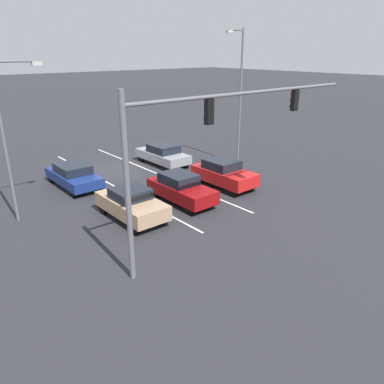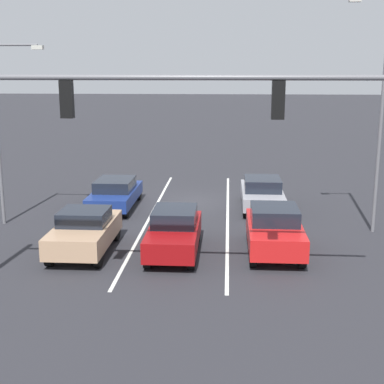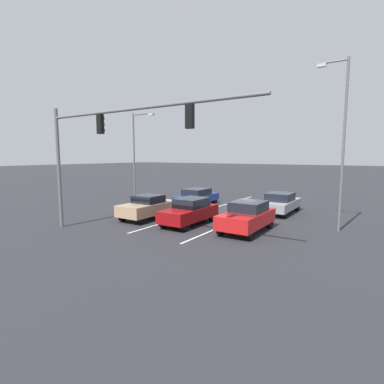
{
  "view_description": "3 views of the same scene",
  "coord_description": "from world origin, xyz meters",
  "px_view_note": "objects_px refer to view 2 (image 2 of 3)",
  "views": [
    {
      "loc": [
        11.96,
        22.54,
        7.82
      ],
      "look_at": [
        0.61,
        9.04,
        1.12
      ],
      "focal_mm": 35.0,
      "sensor_mm": 36.0,
      "label": 1
    },
    {
      "loc": [
        -1.7,
        25.66,
        6.4
      ],
      "look_at": [
        -0.36,
        6.03,
        1.89
      ],
      "focal_mm": 50.0,
      "sensor_mm": 36.0,
      "label": 2
    },
    {
      "loc": [
        -9.67,
        22.29,
        4.12
      ],
      "look_at": [
        -0.03,
        7.61,
        1.98
      ],
      "focal_mm": 28.0,
      "sensor_mm": 36.0,
      "label": 3
    }
  ],
  "objects_px": {
    "car_maroon_midlane_front": "(174,231)",
    "car_navy_rightlane_second": "(115,193)",
    "traffic_signal_gantry": "(73,127)",
    "street_lamp_left_shoulder": "(379,103)",
    "car_tan_rightlane_front": "(85,231)",
    "street_lamp_right_shoulder": "(2,120)",
    "car_red_leftlane_front": "(274,230)",
    "car_gray_leftlane_second": "(262,193)"
  },
  "relations": [
    {
      "from": "car_maroon_midlane_front",
      "to": "car_navy_rightlane_second",
      "type": "height_order",
      "value": "car_maroon_midlane_front"
    },
    {
      "from": "traffic_signal_gantry",
      "to": "car_navy_rightlane_second",
      "type": "bearing_deg",
      "value": -83.05
    },
    {
      "from": "car_maroon_midlane_front",
      "to": "street_lamp_left_shoulder",
      "type": "height_order",
      "value": "street_lamp_left_shoulder"
    },
    {
      "from": "street_lamp_left_shoulder",
      "to": "car_tan_rightlane_front",
      "type": "bearing_deg",
      "value": 16.67
    },
    {
      "from": "car_maroon_midlane_front",
      "to": "street_lamp_right_shoulder",
      "type": "bearing_deg",
      "value": -23.71
    },
    {
      "from": "car_maroon_midlane_front",
      "to": "street_lamp_right_shoulder",
      "type": "relative_size",
      "value": 0.56
    },
    {
      "from": "car_red_leftlane_front",
      "to": "street_lamp_right_shoulder",
      "type": "relative_size",
      "value": 0.55
    },
    {
      "from": "car_navy_rightlane_second",
      "to": "street_lamp_right_shoulder",
      "type": "distance_m",
      "value": 6.12
    },
    {
      "from": "car_gray_leftlane_second",
      "to": "street_lamp_right_shoulder",
      "type": "bearing_deg",
      "value": 16.81
    },
    {
      "from": "car_navy_rightlane_second",
      "to": "street_lamp_right_shoulder",
      "type": "bearing_deg",
      "value": 36.77
    },
    {
      "from": "street_lamp_right_shoulder",
      "to": "car_tan_rightlane_front",
      "type": "bearing_deg",
      "value": 140.99
    },
    {
      "from": "car_maroon_midlane_front",
      "to": "car_red_leftlane_front",
      "type": "bearing_deg",
      "value": -175.01
    },
    {
      "from": "car_red_leftlane_front",
      "to": "traffic_signal_gantry",
      "type": "relative_size",
      "value": 0.33
    },
    {
      "from": "car_red_leftlane_front",
      "to": "car_gray_leftlane_second",
      "type": "bearing_deg",
      "value": -89.37
    },
    {
      "from": "car_tan_rightlane_front",
      "to": "car_navy_rightlane_second",
      "type": "height_order",
      "value": "car_tan_rightlane_front"
    },
    {
      "from": "car_tan_rightlane_front",
      "to": "car_gray_leftlane_second",
      "type": "xyz_separation_m",
      "value": [
        -6.68,
        -6.64,
        -0.03
      ]
    },
    {
      "from": "car_maroon_midlane_front",
      "to": "traffic_signal_gantry",
      "type": "bearing_deg",
      "value": 65.26
    },
    {
      "from": "car_maroon_midlane_front",
      "to": "traffic_signal_gantry",
      "type": "distance_m",
      "value": 6.54
    },
    {
      "from": "car_red_leftlane_front",
      "to": "street_lamp_left_shoulder",
      "type": "xyz_separation_m",
      "value": [
        -4.06,
        -2.79,
        4.32
      ]
    },
    {
      "from": "street_lamp_right_shoulder",
      "to": "car_navy_rightlane_second",
      "type": "bearing_deg",
      "value": -143.23
    },
    {
      "from": "traffic_signal_gantry",
      "to": "street_lamp_left_shoulder",
      "type": "distance_m",
      "value": 12.41
    },
    {
      "from": "car_gray_leftlane_second",
      "to": "street_lamp_right_shoulder",
      "type": "xyz_separation_m",
      "value": [
        10.84,
        3.27,
        3.63
      ]
    },
    {
      "from": "car_maroon_midlane_front",
      "to": "car_tan_rightlane_front",
      "type": "height_order",
      "value": "car_maroon_midlane_front"
    },
    {
      "from": "car_red_leftlane_front",
      "to": "car_maroon_midlane_front",
      "type": "relative_size",
      "value": 0.97
    },
    {
      "from": "car_maroon_midlane_front",
      "to": "car_tan_rightlane_front",
      "type": "relative_size",
      "value": 1.03
    },
    {
      "from": "traffic_signal_gantry",
      "to": "street_lamp_right_shoulder",
      "type": "relative_size",
      "value": 1.64
    },
    {
      "from": "car_tan_rightlane_front",
      "to": "traffic_signal_gantry",
      "type": "bearing_deg",
      "value": 103.67
    },
    {
      "from": "car_gray_leftlane_second",
      "to": "car_tan_rightlane_front",
      "type": "bearing_deg",
      "value": 44.79
    },
    {
      "from": "car_red_leftlane_front",
      "to": "car_tan_rightlane_front",
      "type": "height_order",
      "value": "car_red_leftlane_front"
    },
    {
      "from": "street_lamp_right_shoulder",
      "to": "street_lamp_left_shoulder",
      "type": "xyz_separation_m",
      "value": [
        -14.97,
        0.13,
        0.77
      ]
    },
    {
      "from": "car_maroon_midlane_front",
      "to": "car_navy_rightlane_second",
      "type": "xyz_separation_m",
      "value": [
        3.42,
        -6.16,
        -0.08
      ]
    },
    {
      "from": "car_maroon_midlane_front",
      "to": "street_lamp_left_shoulder",
      "type": "xyz_separation_m",
      "value": [
        -7.62,
        -3.1,
        4.37
      ]
    },
    {
      "from": "car_navy_rightlane_second",
      "to": "traffic_signal_gantry",
      "type": "bearing_deg",
      "value": 96.95
    },
    {
      "from": "car_gray_leftlane_second",
      "to": "traffic_signal_gantry",
      "type": "height_order",
      "value": "traffic_signal_gantry"
    },
    {
      "from": "traffic_signal_gantry",
      "to": "street_lamp_left_shoulder",
      "type": "xyz_separation_m",
      "value": [
        -9.73,
        -7.69,
        0.21
      ]
    },
    {
      "from": "car_maroon_midlane_front",
      "to": "car_gray_leftlane_second",
      "type": "xyz_separation_m",
      "value": [
        -3.49,
        -6.5,
        -0.03
      ]
    },
    {
      "from": "car_red_leftlane_front",
      "to": "traffic_signal_gantry",
      "type": "height_order",
      "value": "traffic_signal_gantry"
    },
    {
      "from": "car_tan_rightlane_front",
      "to": "traffic_signal_gantry",
      "type": "height_order",
      "value": "traffic_signal_gantry"
    },
    {
      "from": "street_lamp_left_shoulder",
      "to": "traffic_signal_gantry",
      "type": "bearing_deg",
      "value": 38.32
    },
    {
      "from": "traffic_signal_gantry",
      "to": "car_maroon_midlane_front",
      "type": "bearing_deg",
      "value": -114.74
    },
    {
      "from": "car_maroon_midlane_front",
      "to": "street_lamp_left_shoulder",
      "type": "bearing_deg",
      "value": -157.83
    },
    {
      "from": "car_gray_leftlane_second",
      "to": "car_maroon_midlane_front",
      "type": "bearing_deg",
      "value": 61.79
    }
  ]
}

